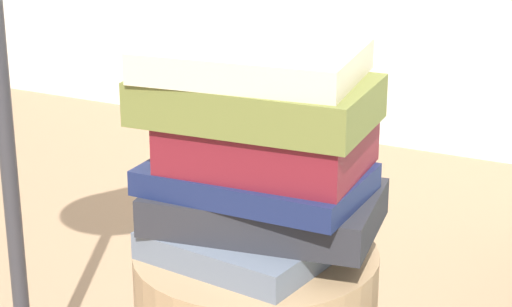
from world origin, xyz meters
The scene contains 6 objects.
book_slate centered at (-0.01, -0.01, 0.55)m, with size 0.22×0.19×0.04m, color slate.
book_charcoal centered at (0.01, 0.01, 0.59)m, with size 0.29×0.18×0.05m, color #28282D.
book_navy centered at (0.00, 0.00, 0.63)m, with size 0.27×0.17×0.03m, color #19234C.
book_maroon centered at (0.01, 0.01, 0.68)m, with size 0.24×0.17×0.06m, color maroon.
book_olive centered at (0.00, 0.00, 0.73)m, with size 0.29×0.17×0.05m, color olive.
book_cream centered at (-0.01, 0.01, 0.78)m, with size 0.26×0.18×0.04m, color beige.
Camera 1 is at (0.51, -1.02, 1.06)m, focal length 67.58 mm.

